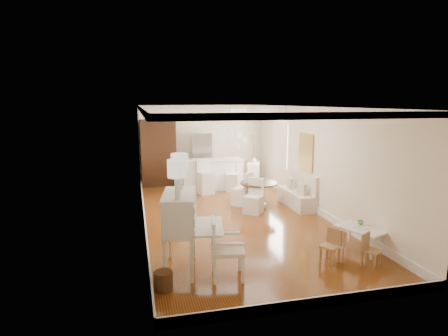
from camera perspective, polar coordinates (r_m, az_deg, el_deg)
name	(u,v)px	position (r m, az deg, el deg)	size (l,w,h in m)	color
room	(232,139)	(9.66, 1.16, 4.46)	(9.00, 9.04, 2.82)	brown
secretary_bureau	(180,232)	(6.63, -6.76, -9.69)	(1.09, 1.11, 1.39)	silver
gustavian_armchair	(228,249)	(6.39, 0.57, -12.19)	(0.59, 0.59, 1.02)	white
wicker_basket	(163,281)	(6.22, -9.25, -16.59)	(0.30, 0.30, 0.30)	#54341A
kids_table	(360,239)	(8.07, 20.01, -10.14)	(0.55, 0.91, 0.45)	white
kids_chair_a	(330,246)	(7.31, 15.86, -11.32)	(0.30, 0.30, 0.62)	tan
kids_chair_b	(335,245)	(7.39, 16.57, -11.13)	(0.30, 0.30, 0.62)	#B77C53
kids_chair_c	(372,250)	(7.39, 21.58, -11.55)	(0.29, 0.29, 0.60)	#A37B4A
banquette	(297,190)	(10.73, 11.04, -3.24)	(0.52, 1.60, 0.98)	silver
dining_table	(258,195)	(10.56, 5.28, -4.07)	(1.03, 1.03, 0.70)	#462D16
slip_chair_near	(254,196)	(9.96, 4.52, -4.29)	(0.44, 0.46, 0.92)	white
slip_chair_far	(242,189)	(10.68, 2.76, -3.16)	(0.46, 0.48, 0.96)	white
breakfast_counter	(212,174)	(12.57, -1.80, -0.98)	(2.05, 0.65, 1.03)	white
bar_stool_left	(206,177)	(11.95, -2.81, -1.34)	(0.45, 0.45, 1.12)	silver
bar_stool_right	(232,177)	(12.32, 1.17, -1.41)	(0.38, 0.38, 0.94)	white
pantry_cabinet	(158,153)	(13.30, -9.97, 2.26)	(1.20, 0.60, 2.30)	#381E11
fridge	(212,158)	(13.56, -1.89, 1.49)	(0.75, 0.65, 1.80)	silver
sideboard	(254,174)	(13.19, 4.52, -0.92)	(0.39, 0.87, 0.83)	white
pencil_cup	(361,223)	(8.18, 20.09, -7.85)	(0.12, 0.12, 0.09)	#62A965
branch_vase	(254,160)	(13.13, 4.61, 1.27)	(0.17, 0.17, 0.18)	silver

